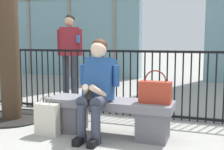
# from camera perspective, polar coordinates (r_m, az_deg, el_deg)

# --- Properties ---
(ground_plane) EXTENTS (60.00, 60.00, 0.00)m
(ground_plane) POSITION_cam_1_polar(r_m,az_deg,el_deg) (3.67, -0.53, -11.88)
(ground_plane) COLOR #9E9B93
(stone_bench) EXTENTS (1.60, 0.44, 0.45)m
(stone_bench) POSITION_cam_1_polar(r_m,az_deg,el_deg) (3.60, -0.54, -7.78)
(stone_bench) COLOR slate
(stone_bench) RESTS_ON ground
(seated_person_with_phone) EXTENTS (0.52, 0.66, 1.21)m
(seated_person_with_phone) POSITION_cam_1_polar(r_m,az_deg,el_deg) (3.44, -3.12, -1.99)
(seated_person_with_phone) COLOR #383D4C
(seated_person_with_phone) RESTS_ON ground
(handbag_on_bench) EXTENTS (0.38, 0.15, 0.39)m
(handbag_on_bench) POSITION_cam_1_polar(r_m,az_deg,el_deg) (3.37, 8.72, -3.32)
(handbag_on_bench) COLOR #B23823
(handbag_on_bench) RESTS_ON stone_bench
(shopping_bag) EXTENTS (0.31, 0.12, 0.50)m
(shopping_bag) POSITION_cam_1_polar(r_m,az_deg,el_deg) (3.68, -13.00, -8.64)
(shopping_bag) COLOR beige
(shopping_bag) RESTS_ON ground
(bystander_at_railing) EXTENTS (0.55, 0.36, 1.71)m
(bystander_at_railing) POSITION_cam_1_polar(r_m,az_deg,el_deg) (5.73, -8.53, 4.95)
(bystander_at_railing) COLOR #383D4C
(bystander_at_railing) RESTS_ON ground
(plaza_railing) EXTENTS (9.89, 0.04, 1.05)m
(plaza_railing) POSITION_cam_1_polar(r_m,az_deg,el_deg) (4.44, 3.73, -1.61)
(plaza_railing) COLOR black
(plaza_railing) RESTS_ON ground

